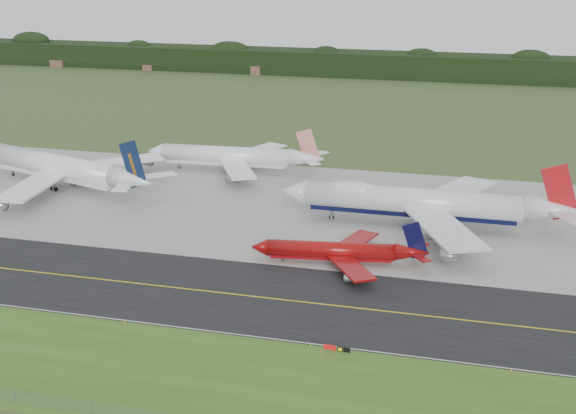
# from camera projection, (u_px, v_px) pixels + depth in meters

# --- Properties ---
(ground) EXTENTS (600.00, 600.00, 0.00)m
(ground) POSITION_uv_depth(u_px,v_px,m) (303.00, 293.00, 150.32)
(ground) COLOR #2F4620
(ground) RESTS_ON ground
(grass_verge) EXTENTS (400.00, 30.00, 0.01)m
(grass_verge) POSITION_uv_depth(u_px,v_px,m) (246.00, 386.00, 118.13)
(grass_verge) COLOR #335519
(grass_verge) RESTS_ON ground
(taxiway) EXTENTS (400.00, 32.00, 0.02)m
(taxiway) POSITION_uv_depth(u_px,v_px,m) (298.00, 301.00, 146.64)
(taxiway) COLOR black
(taxiway) RESTS_ON ground
(apron) EXTENTS (400.00, 78.00, 0.01)m
(apron) POSITION_uv_depth(u_px,v_px,m) (354.00, 212.00, 197.21)
(apron) COLOR gray
(apron) RESTS_ON ground
(taxiway_centreline) EXTENTS (400.00, 0.40, 0.00)m
(taxiway_centreline) POSITION_uv_depth(u_px,v_px,m) (298.00, 301.00, 146.63)
(taxiway_centreline) COLOR gold
(taxiway_centreline) RESTS_ON taxiway
(taxiway_edge_line) EXTENTS (400.00, 0.25, 0.00)m
(taxiway_edge_line) POSITION_uv_depth(u_px,v_px,m) (275.00, 339.00, 132.38)
(taxiway_edge_line) COLOR silver
(taxiway_edge_line) RESTS_ON taxiway
(horizon_treeline) EXTENTS (700.00, 25.00, 12.00)m
(horizon_treeline) POSITION_uv_depth(u_px,v_px,m) (436.00, 68.00, 400.38)
(horizon_treeline) COLOR black
(horizon_treeline) RESTS_ON ground
(jet_ba_747) EXTENTS (68.98, 57.37, 17.40)m
(jet_ba_747) POSITION_uv_depth(u_px,v_px,m) (423.00, 203.00, 184.26)
(jet_ba_747) COLOR silver
(jet_ba_747) RESTS_ON ground
(jet_red_737) EXTENTS (36.30, 29.33, 9.81)m
(jet_red_737) POSITION_uv_depth(u_px,v_px,m) (341.00, 251.00, 163.49)
(jet_red_737) COLOR maroon
(jet_red_737) RESTS_ON ground
(jet_navy_gold) EXTENTS (63.25, 53.63, 16.74)m
(jet_navy_gold) POSITION_uv_depth(u_px,v_px,m) (62.00, 168.00, 215.30)
(jet_navy_gold) COLOR white
(jet_navy_gold) RESTS_ON ground
(jet_star_tail) EXTENTS (52.39, 43.82, 13.82)m
(jet_star_tail) POSITION_uv_depth(u_px,v_px,m) (235.00, 157.00, 231.08)
(jet_star_tail) COLOR white
(jet_star_tail) RESTS_ON ground
(taxiway_sign) EXTENTS (4.33, 0.48, 1.44)m
(taxiway_sign) POSITION_uv_depth(u_px,v_px,m) (337.00, 349.00, 127.08)
(taxiway_sign) COLOR slate
(taxiway_sign) RESTS_ON ground
(edge_marker_left) EXTENTS (0.16, 0.16, 0.50)m
(edge_marker_left) POSITION_uv_depth(u_px,v_px,m) (125.00, 322.00, 137.98)
(edge_marker_left) COLOR yellow
(edge_marker_left) RESTS_ON ground
(edge_marker_center) EXTENTS (0.16, 0.16, 0.50)m
(edge_marker_center) POSITION_uv_depth(u_px,v_px,m) (310.00, 345.00, 129.82)
(edge_marker_center) COLOR yellow
(edge_marker_center) RESTS_ON ground
(edge_marker_right) EXTENTS (0.16, 0.16, 0.50)m
(edge_marker_right) POSITION_uv_depth(u_px,v_px,m) (511.00, 370.00, 121.99)
(edge_marker_right) COLOR yellow
(edge_marker_right) RESTS_ON ground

